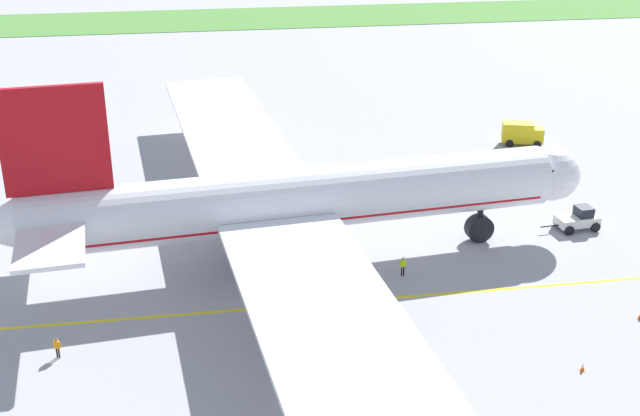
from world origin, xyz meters
The scene contains 12 objects.
ground_plane centered at (0.00, 0.00, 0.00)m, with size 600.00×600.00×0.00m, color #9E9EA3.
apron_taxi_line centered at (0.00, -2.83, 0.00)m, with size 280.00×0.36×0.01m, color yellow.
grass_median_strip centered at (0.00, 116.24, 0.05)m, with size 320.00×24.00×0.10m, color #4C8438.
airliner_foreground centered at (1.17, 4.46, 5.74)m, with size 53.60×85.84×16.89m.
pushback_tug centered at (28.82, 7.27, 0.99)m, with size 5.77×2.74×2.19m.
ground_crew_wingwalker_port centered at (10.32, 0.73, 1.03)m, with size 0.58×0.35×1.70m.
ground_crew_marshaller_front centered at (-16.57, -7.41, 0.97)m, with size 0.49×0.42×1.60m.
traffic_cone_near_nose centered at (26.46, -8.85, 0.28)m, with size 0.36×0.36×0.58m.
traffic_cone_starboard_wing centered at (19.11, -14.64, 0.28)m, with size 0.36×0.36×0.58m.
service_truck_baggage_loader centered at (-29.50, 46.09, 1.51)m, with size 4.72×2.92×2.75m.
service_truck_fuel_bowser centered at (32.58, 30.97, 1.50)m, with size 5.21×3.41×2.76m.
service_truck_catering_van centered at (-22.06, 31.37, 1.59)m, with size 5.14×3.85×2.98m.
Camera 1 is at (-6.12, -59.26, 33.00)m, focal length 46.88 mm.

